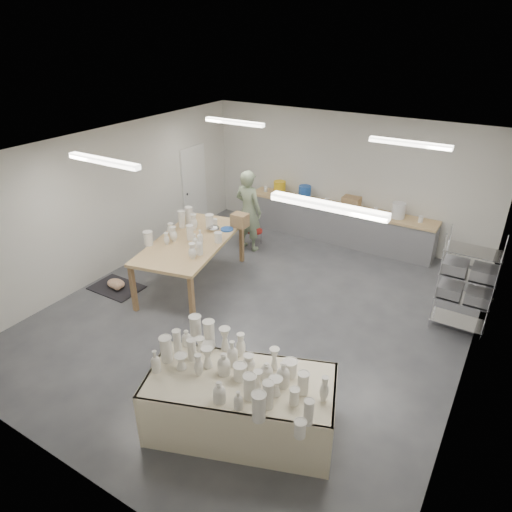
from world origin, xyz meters
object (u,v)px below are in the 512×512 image
Objects in this scene: drying_table at (240,401)px; work_table at (194,238)px; potter at (249,211)px; red_stool at (255,232)px.

drying_table is 0.91× the size of work_table.
red_stool is (0.00, 0.27, -0.63)m from potter.
work_table is (-2.86, 2.75, 0.53)m from drying_table.
drying_table is at bearing -60.43° from red_stool.
potter is (-2.78, 4.64, 0.49)m from drying_table.
red_stool is at bearing 75.58° from work_table.
drying_table is 1.37× the size of potter.
drying_table is 5.64m from red_stool.
potter is at bearing 75.29° from work_table.
work_table is 1.89m from potter.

